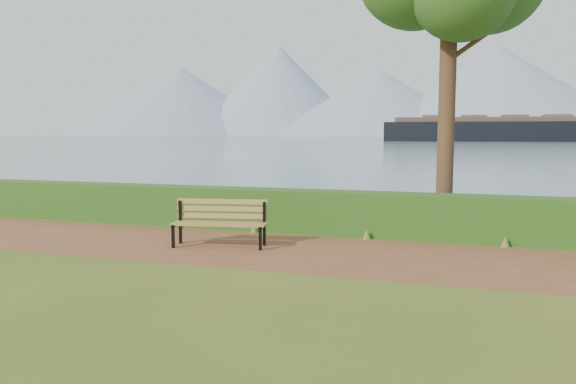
% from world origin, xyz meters
% --- Properties ---
extents(ground, '(140.00, 140.00, 0.00)m').
position_xyz_m(ground, '(0.00, 0.00, 0.00)').
color(ground, '#3D5418').
rests_on(ground, ground).
extents(path, '(40.00, 3.40, 0.01)m').
position_xyz_m(path, '(0.00, 0.30, 0.01)').
color(path, brown).
rests_on(path, ground).
extents(hedge, '(32.00, 0.85, 1.00)m').
position_xyz_m(hedge, '(0.00, 2.60, 0.50)').
color(hedge, '#1A4012').
rests_on(hedge, ground).
extents(water, '(700.00, 510.00, 0.00)m').
position_xyz_m(water, '(0.00, 260.00, 0.01)').
color(water, '#485E75').
rests_on(water, ground).
extents(mountains, '(585.00, 190.00, 70.00)m').
position_xyz_m(mountains, '(-9.17, 406.05, 27.70)').
color(mountains, gray).
rests_on(mountains, ground).
extents(bench, '(2.03, 0.92, 0.98)m').
position_xyz_m(bench, '(-1.20, 0.35, 0.57)').
color(bench, black).
rests_on(bench, ground).
extents(cargo_ship, '(78.07, 18.60, 23.47)m').
position_xyz_m(cargo_ship, '(20.78, 161.50, 3.50)').
color(cargo_ship, black).
rests_on(cargo_ship, ground).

